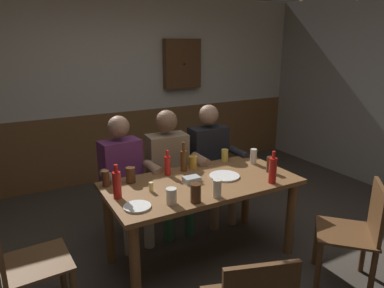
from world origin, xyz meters
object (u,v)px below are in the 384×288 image
object	(u,v)px
chair_empty_near_left	(357,231)
condiment_caddy	(192,180)
person_1	(169,165)
wall_dart_cabinet	(182,64)
dining_table	(202,193)
pint_glass_7	(106,179)
person_0	(124,175)
pint_glass_6	(270,164)
person_2	(211,157)
plate_0	(137,207)
bottle_2	(117,184)
plate_1	(224,176)
chair_empty_near_right	(23,263)
bottle_3	(168,165)
pint_glass_1	(171,196)
pint_glass_5	(254,156)
pint_glass_2	(196,193)
pint_glass_4	(193,162)
pint_glass_0	(225,155)
pint_glass_3	(131,175)
pint_glass_8	(217,188)
bottle_0	(273,170)
bottle_1	(184,160)
table_candle	(151,187)

from	to	relation	value
chair_empty_near_left	condiment_caddy	xyz separation A→B (m)	(-0.98, 0.92, 0.30)
person_1	wall_dart_cabinet	bearing A→B (deg)	-116.61
dining_table	pint_glass_7	xyz separation A→B (m)	(-0.75, 0.29, 0.18)
person_0	pint_glass_6	world-z (taller)	person_0
person_2	plate_0	distance (m)	1.44
bottle_2	pint_glass_7	distance (m)	0.28
person_2	plate_1	bearing A→B (deg)	68.96
chair_empty_near_right	plate_0	world-z (taller)	chair_empty_near_right
bottle_2	bottle_3	xyz separation A→B (m)	(0.55, 0.26, -0.02)
chair_empty_near_left	bottle_2	size ratio (longest dim) A/B	3.23
person_2	person_1	bearing A→B (deg)	0.56
pint_glass_1	pint_glass_5	world-z (taller)	pint_glass_5
person_1	pint_glass_2	world-z (taller)	person_1
person_2	pint_glass_4	xyz separation A→B (m)	(-0.41, -0.33, 0.11)
pint_glass_0	pint_glass_5	size ratio (longest dim) A/B	0.85
pint_glass_1	person_0	bearing A→B (deg)	94.25
pint_glass_4	wall_dart_cabinet	bearing A→B (deg)	65.45
pint_glass_0	pint_glass_3	world-z (taller)	pint_glass_3
plate_0	bottle_2	xyz separation A→B (m)	(-0.08, 0.23, 0.11)
pint_glass_0	pint_glass_6	distance (m)	0.49
condiment_caddy	wall_dart_cabinet	size ratio (longest dim) A/B	0.20
pint_glass_3	person_0	bearing A→B (deg)	81.01
person_1	condiment_caddy	xyz separation A→B (m)	(-0.09, -0.63, 0.08)
plate_1	pint_glass_4	bearing A→B (deg)	112.57
pint_glass_1	pint_glass_8	xyz separation A→B (m)	(0.36, -0.06, 0.01)
pint_glass_3	pint_glass_7	xyz separation A→B (m)	(-0.21, 0.02, -0.00)
bottle_0	wall_dart_cabinet	xyz separation A→B (m)	(0.44, 2.51, 0.73)
pint_glass_0	pint_glass_2	distance (m)	0.98
bottle_1	bottle_3	distance (m)	0.17
plate_1	pint_glass_2	distance (m)	0.57
bottle_0	bottle_1	size ratio (longest dim) A/B	1.02
chair_empty_near_right	bottle_0	xyz separation A→B (m)	(1.96, -0.23, 0.39)
pint_glass_4	pint_glass_7	bearing A→B (deg)	-177.99
person_1	condiment_caddy	distance (m)	0.64
person_2	pint_glass_6	xyz separation A→B (m)	(0.17, -0.75, 0.13)
condiment_caddy	plate_0	distance (m)	0.62
dining_table	pint_glass_8	world-z (taller)	pint_glass_8
pint_glass_5	person_2	bearing A→B (deg)	110.08
table_candle	bottle_0	bearing A→B (deg)	-18.40
pint_glass_0	table_candle	bearing A→B (deg)	-160.50
pint_glass_5	pint_glass_7	world-z (taller)	pint_glass_5
table_candle	pint_glass_0	world-z (taller)	pint_glass_0
plate_1	pint_glass_3	bearing A→B (deg)	160.17
plate_1	pint_glass_3	xyz separation A→B (m)	(-0.77, 0.28, 0.06)
person_0	pint_glass_6	bearing A→B (deg)	140.34
pint_glass_5	bottle_3	bearing A→B (deg)	171.32
bottle_1	pint_glass_2	xyz separation A→B (m)	(-0.23, -0.63, -0.04)
pint_glass_6	condiment_caddy	bearing A→B (deg)	170.46
table_candle	bottle_3	xyz separation A→B (m)	(0.27, 0.28, 0.05)
dining_table	plate_1	xyz separation A→B (m)	(0.23, -0.01, 0.12)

